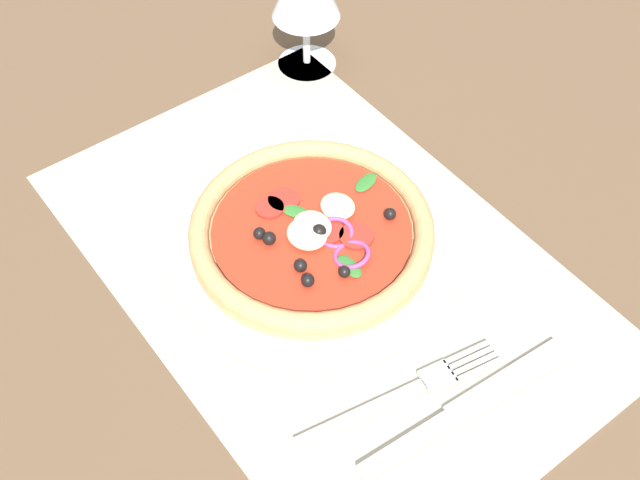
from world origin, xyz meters
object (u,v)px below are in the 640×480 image
Objects in this scene: pizza at (315,229)px; fork at (411,390)px; plate at (315,242)px; knife at (469,406)px.

fork is (16.28, -2.83, -2.25)cm from pizza.
plate is 1.20× the size of pizza.
plate is 1.30× the size of knife.
fork is at bearing 129.48° from knife.
knife is at bearing -0.30° from plate.
plate reaches higher than fork.
knife is (20.11, -0.11, -2.21)cm from pizza.
knife is at bearing -0.33° from pizza.
pizza is 20.23cm from knife.
knife is (20.14, -0.11, -0.43)cm from plate.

